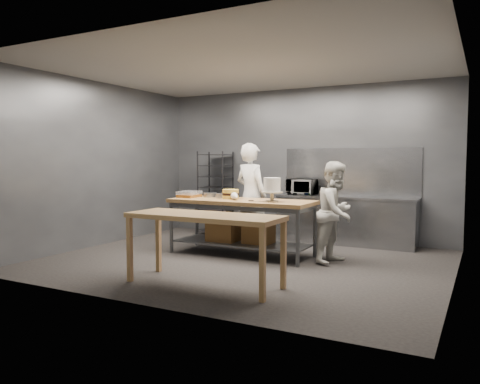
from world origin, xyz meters
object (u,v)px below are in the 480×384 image
object	(u,v)px
microwave	(302,187)
frosted_cake_stand	(272,187)
chef_behind	(251,195)
layer_cake	(230,194)
chef_right	(336,212)
work_table	(240,220)
speed_rack	(216,194)
near_counter	(204,221)

from	to	relation	value
microwave	frosted_cake_stand	distance (m)	1.91
chef_behind	layer_cake	bearing A→B (deg)	101.84
chef_right	frosted_cake_stand	distance (m)	1.06
chef_behind	work_table	bearing A→B (deg)	120.16
speed_rack	chef_behind	size ratio (longest dim) A/B	0.93
work_table	frosted_cake_stand	xyz separation A→B (m)	(0.62, -0.10, 0.59)
work_table	frosted_cake_stand	bearing A→B (deg)	-9.44
frosted_cake_stand	layer_cake	bearing A→B (deg)	168.69
work_table	near_counter	xyz separation A→B (m)	(0.48, -1.88, 0.24)
work_table	microwave	size ratio (longest dim) A/B	4.43
near_counter	chef_behind	xyz separation A→B (m)	(-0.63, 2.57, 0.12)
chef_behind	microwave	world-z (taller)	chef_behind
microwave	frosted_cake_stand	size ratio (longest dim) A/B	1.44
work_table	chef_behind	distance (m)	0.80
chef_right	layer_cake	distance (m)	1.80
microwave	layer_cake	xyz separation A→B (m)	(-0.63, -1.73, -0.05)
speed_rack	layer_cake	xyz separation A→B (m)	(1.28, -1.65, 0.14)
chef_right	microwave	xyz separation A→B (m)	(-1.16, 1.62, 0.27)
frosted_cake_stand	layer_cake	world-z (taller)	frosted_cake_stand
chef_right	frosted_cake_stand	bearing A→B (deg)	118.62
near_counter	speed_rack	xyz separation A→B (m)	(-1.98, 3.59, 0.04)
work_table	speed_rack	size ratio (longest dim) A/B	1.37
chef_behind	frosted_cake_stand	xyz separation A→B (m)	(0.77, -0.80, 0.22)
frosted_cake_stand	near_counter	bearing A→B (deg)	-94.50
microwave	layer_cake	bearing A→B (deg)	-110.01
work_table	microwave	bearing A→B (deg)	77.07
chef_behind	chef_right	size ratio (longest dim) A/B	1.21
speed_rack	microwave	bearing A→B (deg)	2.40
work_table	chef_behind	bearing A→B (deg)	101.91
chef_right	microwave	distance (m)	2.01
work_table	chef_behind	size ratio (longest dim) A/B	1.28
near_counter	chef_behind	distance (m)	2.65
work_table	layer_cake	xyz separation A→B (m)	(-0.22, 0.06, 0.43)
chef_behind	microwave	size ratio (longest dim) A/B	3.45
near_counter	speed_rack	size ratio (longest dim) A/B	1.14
speed_rack	chef_right	world-z (taller)	speed_rack
work_table	speed_rack	world-z (taller)	speed_rack
speed_rack	work_table	bearing A→B (deg)	-48.92
chef_behind	layer_cake	world-z (taller)	chef_behind
speed_rack	frosted_cake_stand	distance (m)	2.81
work_table	chef_right	bearing A→B (deg)	6.47
speed_rack	layer_cake	size ratio (longest dim) A/B	6.36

